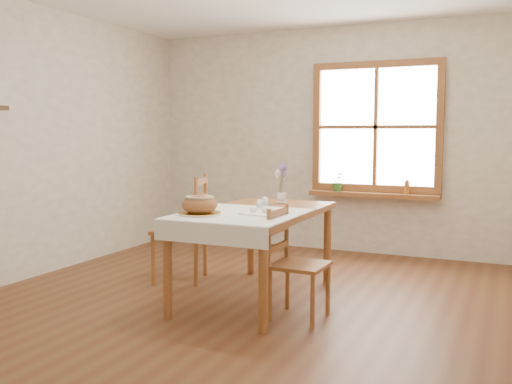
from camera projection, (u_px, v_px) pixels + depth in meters
ground at (240, 308)px, 4.52m from camera, size 5.00×5.00×0.00m
room_walls at (240, 91)px, 4.35m from camera, size 4.60×5.10×2.65m
window at (376, 127)px, 6.40m from camera, size 1.46×0.08×1.46m
window_sill at (373, 195)px, 6.42m from camera, size 1.46×0.20×0.05m
dining_table at (256, 220)px, 4.73m from camera, size 0.90×1.60×0.75m
table_linen at (240, 214)px, 4.44m from camera, size 0.91×0.99×0.01m
chair_left at (179, 228)px, 5.34m from camera, size 0.60×0.59×0.99m
chair_right at (300, 263)px, 4.24m from camera, size 0.42×0.40×0.84m
bread_plate at (200, 214)px, 4.38m from camera, size 0.33×0.33×0.02m
bread_loaf at (200, 203)px, 4.37m from camera, size 0.27×0.27×0.15m
egg_napkin at (261, 214)px, 4.39m from camera, size 0.31×0.28×0.01m
eggs at (261, 210)px, 4.39m from camera, size 0.24×0.23×0.05m
salt_shaker at (265, 202)px, 4.74m from camera, size 0.06×0.06×0.10m
pepper_shaker at (259, 204)px, 4.65m from camera, size 0.06×0.06×0.09m
flower_vase at (281, 199)px, 5.14m from camera, size 0.09×0.09×0.09m
lavender_bouquet at (281, 179)px, 5.12m from camera, size 0.14×0.14×0.27m
potted_plant at (338, 184)px, 6.58m from camera, size 0.22×0.24×0.17m
amber_bottle at (407, 187)px, 6.26m from camera, size 0.07×0.07×0.16m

